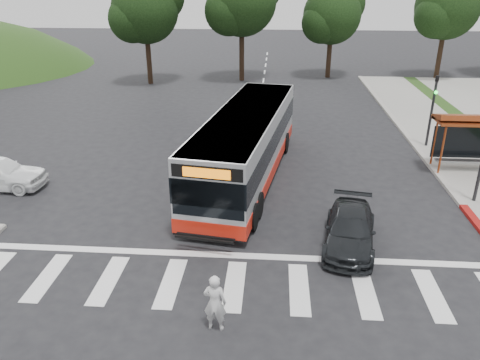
# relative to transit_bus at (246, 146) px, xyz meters

# --- Properties ---
(ground) EXTENTS (140.00, 140.00, 0.00)m
(ground) POSITION_rel_transit_bus_xyz_m (0.17, -3.41, -1.61)
(ground) COLOR black
(ground) RESTS_ON ground
(sidewalk_east) EXTENTS (4.00, 40.00, 0.12)m
(sidewalk_east) POSITION_rel_transit_bus_xyz_m (11.17, 4.59, -1.55)
(sidewalk_east) COLOR gray
(sidewalk_east) RESTS_ON ground
(curb_east) EXTENTS (0.30, 40.00, 0.15)m
(curb_east) POSITION_rel_transit_bus_xyz_m (9.17, 4.59, -1.53)
(curb_east) COLOR #9E9991
(curb_east) RESTS_ON ground
(crosswalk_ladder) EXTENTS (18.00, 2.60, 0.01)m
(crosswalk_ladder) POSITION_rel_transit_bus_xyz_m (0.17, -8.41, -1.60)
(crosswalk_ladder) COLOR silver
(crosswalk_ladder) RESTS_ON ground
(bus_shelter) EXTENTS (4.20, 1.60, 2.86)m
(bus_shelter) POSITION_rel_transit_bus_xyz_m (10.97, 1.69, 0.75)
(bus_shelter) COLOR #8C3817
(bus_shelter) RESTS_ON sidewalk_east
(traffic_signal_ne_short) EXTENTS (0.18, 0.37, 4.00)m
(traffic_signal_ne_short) POSITION_rel_transit_bus_xyz_m (9.77, 5.08, 0.87)
(traffic_signal_ne_short) COLOR black
(traffic_signal_ne_short) RESTS_ON ground
(tree_ne_a) EXTENTS (6.16, 5.74, 9.30)m
(tree_ne_a) POSITION_rel_transit_bus_xyz_m (16.24, 24.65, 4.79)
(tree_ne_a) COLOR black
(tree_ne_a) RESTS_ON parking_lot
(tree_north_a) EXTENTS (6.60, 6.15, 10.17)m
(tree_north_a) POSITION_rel_transit_bus_xyz_m (-1.75, 22.66, 5.32)
(tree_north_a) COLOR black
(tree_north_a) RESTS_ON ground
(tree_north_b) EXTENTS (5.72, 5.33, 8.43)m
(tree_north_b) POSITION_rel_transit_bus_xyz_m (6.24, 24.65, 4.06)
(tree_north_b) COLOR black
(tree_north_b) RESTS_ON ground
(tree_north_c) EXTENTS (6.16, 5.74, 9.30)m
(tree_north_c) POSITION_rel_transit_bus_xyz_m (-9.76, 20.65, 4.69)
(tree_north_c) COLOR black
(tree_north_c) RESTS_ON ground
(transit_bus) EXTENTS (4.55, 12.69, 3.21)m
(transit_bus) POSITION_rel_transit_bus_xyz_m (0.00, 0.00, 0.00)
(transit_bus) COLOR #ADB0B2
(transit_bus) RESTS_ON ground
(pedestrian) EXTENTS (0.65, 0.46, 1.71)m
(pedestrian) POSITION_rel_transit_bus_xyz_m (-0.18, -10.35, -0.75)
(pedestrian) COLOR silver
(pedestrian) RESTS_ON ground
(dark_sedan) EXTENTS (2.40, 4.43, 1.22)m
(dark_sedan) POSITION_rel_transit_bus_xyz_m (4.03, -5.69, -1.00)
(dark_sedan) COLOR black
(dark_sedan) RESTS_ON ground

